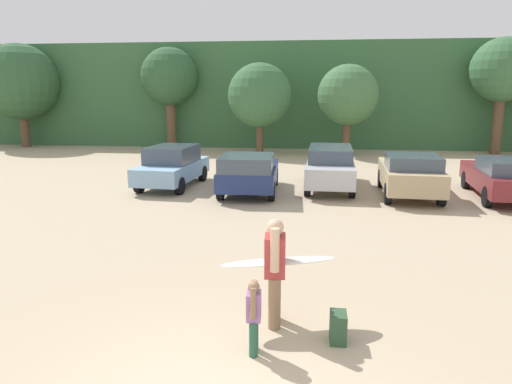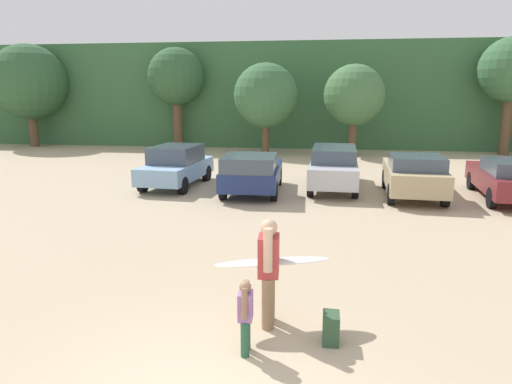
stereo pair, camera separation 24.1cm
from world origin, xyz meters
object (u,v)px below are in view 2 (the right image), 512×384
object	(u,v)px
parked_car_silver	(334,166)
surfboard_white	(273,262)
parked_car_tan	(414,175)
person_adult	(269,266)
parked_car_sky_blue	(176,165)
parked_car_navy	(252,172)
person_child	(245,313)
backpack_dropped	(331,328)
parked_car_maroon	(511,178)

from	to	relation	value
parked_car_silver	surfboard_white	bearing A→B (deg)	175.69
parked_car_tan	person_adult	xyz separation A→B (m)	(-3.91, -9.75, 0.16)
parked_car_sky_blue	parked_car_tan	size ratio (longest dim) A/B	0.98
parked_car_navy	person_child	bearing A→B (deg)	-174.05
parked_car_sky_blue	parked_car_tan	distance (m)	8.77
parked_car_tan	person_adult	size ratio (longest dim) A/B	2.51
parked_car_navy	parked_car_tan	world-z (taller)	parked_car_tan
person_adult	surfboard_white	bearing A→B (deg)	-118.28
parked_car_tan	backpack_dropped	size ratio (longest dim) A/B	9.54
person_adult	surfboard_white	distance (m)	0.14
surfboard_white	backpack_dropped	size ratio (longest dim) A/B	4.25
backpack_dropped	surfboard_white	bearing A→B (deg)	148.53
parked_car_navy	person_adult	xyz separation A→B (m)	(1.72, -9.59, 0.18)
parked_car_tan	parked_car_maroon	distance (m)	3.16
parked_car_navy	parked_car_silver	distance (m)	3.21
parked_car_sky_blue	parked_car_silver	xyz separation A→B (m)	(6.02, 0.42, 0.05)
parked_car_maroon	backpack_dropped	bearing A→B (deg)	153.96
parked_car_sky_blue	surfboard_white	bearing A→B (deg)	-150.54
parked_car_sky_blue	surfboard_white	xyz separation A→B (m)	(4.88, -10.40, 0.18)
person_child	parked_car_sky_blue	bearing A→B (deg)	-71.57
parked_car_silver	person_adult	xyz separation A→B (m)	(-1.20, -10.94, 0.11)
parked_car_navy	backpack_dropped	bearing A→B (deg)	-167.22
parked_car_navy	surfboard_white	xyz separation A→B (m)	(1.78, -9.47, 0.21)
parked_car_sky_blue	person_child	distance (m)	12.29
person_adult	backpack_dropped	distance (m)	1.29
parked_car_maroon	backpack_dropped	xyz separation A→B (m)	(-6.10, -10.20, -0.53)
parked_car_sky_blue	parked_car_maroon	size ratio (longest dim) A/B	0.89
parked_car_navy	backpack_dropped	world-z (taller)	parked_car_navy
parked_car_navy	backpack_dropped	xyz separation A→B (m)	(2.68, -10.03, -0.56)
parked_car_tan	person_adult	distance (m)	10.51
backpack_dropped	parked_car_maroon	bearing A→B (deg)	59.10
person_child	backpack_dropped	world-z (taller)	person_child
parked_car_sky_blue	parked_car_silver	bearing A→B (deg)	-81.66
parked_car_maroon	person_adult	xyz separation A→B (m)	(-7.07, -9.77, 0.21)
parked_car_tan	backpack_dropped	bearing A→B (deg)	167.13
parked_car_silver	parked_car_tan	xyz separation A→B (m)	(2.71, -1.19, -0.06)
person_adult	person_child	size ratio (longest dim) A/B	1.60
parked_car_sky_blue	parked_car_maroon	world-z (taller)	parked_car_sky_blue
person_child	backpack_dropped	size ratio (longest dim) A/B	2.37
parked_car_maroon	person_child	bearing A→B (deg)	150.47
parked_car_navy	parked_car_tan	distance (m)	5.63
person_child	backpack_dropped	bearing A→B (deg)	-162.90
backpack_dropped	parked_car_tan	bearing A→B (deg)	73.88
person_adult	surfboard_white	world-z (taller)	person_adult
parked_car_navy	parked_car_silver	bearing A→B (deg)	-67.38
parked_car_silver	backpack_dropped	bearing A→B (deg)	-179.46
parked_car_tan	parked_car_navy	bearing A→B (deg)	94.89
parked_car_sky_blue	surfboard_white	distance (m)	11.48
surfboard_white	backpack_dropped	world-z (taller)	surfboard_white
parked_car_silver	person_child	world-z (taller)	parked_car_silver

